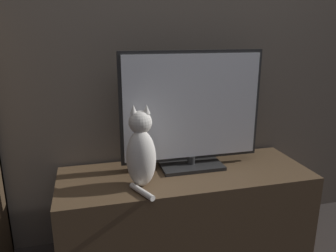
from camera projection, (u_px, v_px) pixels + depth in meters
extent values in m
cube|color=#60564C|center=(173.00, 23.00, 1.86)|extent=(4.80, 0.05, 2.60)
cube|color=brown|center=(185.00, 213.00, 1.87)|extent=(1.38, 0.50, 0.51)
cube|color=black|center=(191.00, 165.00, 1.88)|extent=(0.35, 0.21, 0.02)
cylinder|color=black|center=(191.00, 160.00, 1.87)|extent=(0.04, 0.04, 0.05)
cube|color=black|center=(192.00, 107.00, 1.80)|extent=(0.80, 0.02, 0.61)
cube|color=white|center=(193.00, 107.00, 1.78)|extent=(0.76, 0.01, 0.57)
ellipsoid|color=silver|center=(141.00, 158.00, 1.61)|extent=(0.17, 0.15, 0.29)
ellipsoid|color=black|center=(141.00, 158.00, 1.66)|extent=(0.09, 0.06, 0.16)
sphere|color=silver|center=(140.00, 122.00, 1.59)|extent=(0.13, 0.13, 0.12)
cone|color=silver|center=(133.00, 109.00, 1.57)|extent=(0.04, 0.04, 0.04)
cone|color=silver|center=(147.00, 109.00, 1.57)|extent=(0.04, 0.04, 0.04)
cylinder|color=silver|center=(142.00, 192.00, 1.56)|extent=(0.10, 0.17, 0.03)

